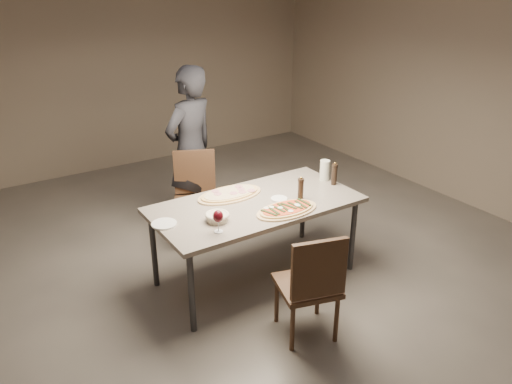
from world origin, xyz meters
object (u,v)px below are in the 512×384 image
pepper_mill_left (301,189)px  carafe (325,170)px  bread_basket (217,216)px  dining_table (256,209)px  ham_pizza (230,194)px  chair_near (312,282)px  zucchini_pizza (287,209)px  chair_far (196,192)px  diner (191,150)px

pepper_mill_left → carafe: pepper_mill_left is taller
carafe → pepper_mill_left: bearing=-153.4°
bread_basket → carafe: (1.28, 0.21, 0.06)m
carafe → dining_table: bearing=-174.5°
ham_pizza → chair_near: 1.21m
zucchini_pizza → carafe: bearing=3.2°
chair_far → ham_pizza: bearing=113.8°
chair_near → diner: diner is taller
chair_far → carafe: bearing=161.2°
zucchini_pizza → pepper_mill_left: 0.28m
dining_table → bread_basket: (-0.45, -0.13, 0.10)m
ham_pizza → chair_far: bearing=77.8°
ham_pizza → pepper_mill_left: bearing=-51.9°
ham_pizza → pepper_mill_left: 0.63m
zucchini_pizza → ham_pizza: zucchini_pizza is taller
dining_table → ham_pizza: (-0.11, 0.25, 0.07)m
bread_basket → chair_near: chair_near is taller
pepper_mill_left → carafe: (0.47, 0.23, -0.00)m
carafe → chair_far: size_ratio=0.21×
pepper_mill_left → diner: bearing=105.1°
bread_basket → chair_near: bearing=-67.6°
carafe → diner: diner is taller
zucchini_pizza → carafe: carafe is taller
dining_table → chair_far: bearing=96.4°
chair_near → chair_far: bearing=105.9°
zucchini_pizza → bread_basket: bread_basket is taller
carafe → chair_far: 1.33m
dining_table → chair_near: bearing=-97.2°
ham_pizza → bread_basket: 0.50m
zucchini_pizza → diner: size_ratio=0.32×
dining_table → diner: bearing=90.6°
zucchini_pizza → ham_pizza: 0.58m
chair_far → diner: diner is taller
ham_pizza → carafe: size_ratio=3.15×
dining_table → pepper_mill_left: size_ratio=8.38×
bread_basket → chair_near: size_ratio=0.22×
ham_pizza → chair_near: bearing=-101.7°
carafe → chair_near: 1.43m
ham_pizza → diner: bearing=72.4°
bread_basket → chair_far: chair_far is taller
dining_table → chair_far: 0.98m
bread_basket → chair_near: (0.33, -0.80, -0.28)m
ham_pizza → bread_basket: bread_basket is taller
pepper_mill_left → chair_near: pepper_mill_left is taller
dining_table → carafe: size_ratio=9.23×
bread_basket → chair_far: size_ratio=0.21×
chair_far → chair_near: bearing=114.1°
pepper_mill_left → carafe: size_ratio=1.10×
bread_basket → pepper_mill_left: size_ratio=0.91×
pepper_mill_left → chair_far: pepper_mill_left is taller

